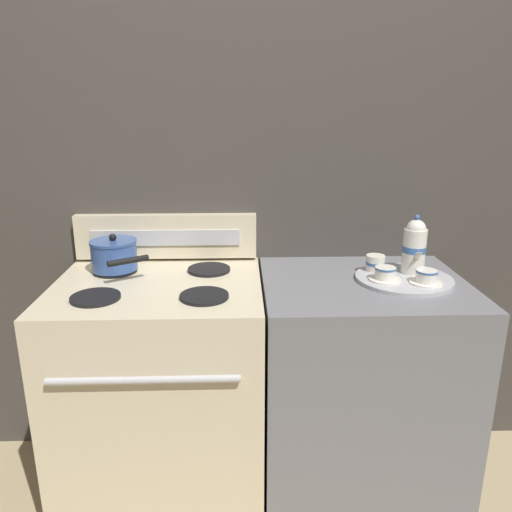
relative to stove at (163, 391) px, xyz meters
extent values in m
plane|color=tan|center=(0.38, 0.00, -0.45)|extent=(6.00, 6.00, 0.00)
cube|color=#423D38|center=(0.38, 0.34, 0.65)|extent=(6.00, 0.05, 2.20)
cube|color=beige|center=(0.00, 0.00, 0.00)|extent=(0.76, 0.63, 0.89)
cylinder|color=silver|center=(0.00, -0.33, 0.25)|extent=(0.61, 0.02, 0.02)
cylinder|color=black|center=(-0.18, 0.14, 0.45)|extent=(0.17, 0.17, 0.01)
cylinder|color=black|center=(0.18, 0.14, 0.45)|extent=(0.17, 0.17, 0.01)
cylinder|color=black|center=(-0.18, -0.14, 0.45)|extent=(0.17, 0.17, 0.01)
cylinder|color=black|center=(0.18, -0.14, 0.45)|extent=(0.17, 0.17, 0.01)
cube|color=beige|center=(0.00, 0.29, 0.55)|extent=(0.74, 0.05, 0.18)
cube|color=#B7B7BC|center=(0.00, 0.27, 0.55)|extent=(0.61, 0.01, 0.06)
cube|color=slate|center=(0.76, 0.00, 0.00)|extent=(0.75, 0.63, 0.89)
cylinder|color=#335193|center=(-0.18, 0.14, 0.51)|extent=(0.17, 0.17, 0.11)
cylinder|color=#335193|center=(-0.18, 0.14, 0.57)|extent=(0.18, 0.18, 0.01)
sphere|color=black|center=(-0.18, 0.14, 0.58)|extent=(0.03, 0.03, 0.03)
cylinder|color=black|center=(-0.10, 0.01, 0.53)|extent=(0.14, 0.10, 0.02)
cylinder|color=#B2B2B7|center=(0.91, 0.01, 0.45)|extent=(0.35, 0.35, 0.01)
cylinder|color=white|center=(0.96, 0.06, 0.54)|extent=(0.09, 0.09, 0.17)
cylinder|color=#38609E|center=(0.96, 0.06, 0.55)|extent=(0.09, 0.09, 0.02)
sphere|color=white|center=(0.96, 0.06, 0.63)|extent=(0.07, 0.07, 0.07)
sphere|color=#38609E|center=(0.96, 0.06, 0.67)|extent=(0.02, 0.02, 0.02)
cone|color=white|center=(0.96, -0.01, 0.55)|extent=(0.03, 0.06, 0.05)
cylinder|color=white|center=(0.97, -0.06, 0.46)|extent=(0.12, 0.12, 0.01)
cylinder|color=white|center=(0.97, -0.06, 0.49)|extent=(0.07, 0.07, 0.04)
cylinder|color=#38609E|center=(0.97, -0.06, 0.50)|extent=(0.08, 0.08, 0.01)
cylinder|color=white|center=(0.83, -0.02, 0.46)|extent=(0.12, 0.12, 0.01)
cylinder|color=white|center=(0.83, -0.02, 0.49)|extent=(0.07, 0.07, 0.04)
cylinder|color=#38609E|center=(0.83, -0.02, 0.50)|extent=(0.08, 0.08, 0.01)
cylinder|color=white|center=(0.82, 0.09, 0.49)|extent=(0.07, 0.07, 0.06)
cylinder|color=#38609E|center=(0.82, 0.09, 0.49)|extent=(0.07, 0.07, 0.01)
camera|label=1|loc=(0.30, -1.72, 1.07)|focal=35.00mm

